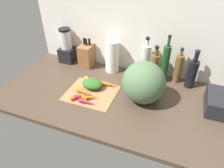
% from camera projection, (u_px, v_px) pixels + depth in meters
% --- Properties ---
extents(ground_plane, '(1.70, 0.80, 0.03)m').
position_uv_depth(ground_plane, '(120.00, 98.00, 1.39)').
color(ground_plane, '#47382B').
extents(wall_back, '(1.70, 0.03, 0.60)m').
position_uv_depth(wall_back, '(138.00, 35.00, 1.50)').
color(wall_back, silver).
rests_on(wall_back, ground_plane).
extents(cutting_board, '(0.34, 0.29, 0.01)m').
position_uv_depth(cutting_board, '(91.00, 93.00, 1.40)').
color(cutting_board, '#997047').
rests_on(cutting_board, ground_plane).
extents(carrot_0, '(0.12, 0.03, 0.03)m').
position_uv_depth(carrot_0, '(88.00, 102.00, 1.30)').
color(carrot_0, '#B2264C').
rests_on(carrot_0, cutting_board).
extents(carrot_1, '(0.12, 0.12, 0.03)m').
position_uv_depth(carrot_1, '(81.00, 96.00, 1.35)').
color(carrot_1, orange).
rests_on(carrot_1, cutting_board).
extents(carrot_2, '(0.13, 0.06, 0.04)m').
position_uv_depth(carrot_2, '(85.00, 92.00, 1.38)').
color(carrot_2, orange).
rests_on(carrot_2, cutting_board).
extents(carrot_3, '(0.09, 0.09, 0.03)m').
position_uv_depth(carrot_3, '(85.00, 99.00, 1.32)').
color(carrot_3, orange).
rests_on(carrot_3, cutting_board).
extents(carrot_4, '(0.11, 0.09, 0.03)m').
position_uv_depth(carrot_4, '(90.00, 97.00, 1.33)').
color(carrot_4, orange).
rests_on(carrot_4, cutting_board).
extents(carrot_5, '(0.12, 0.07, 0.02)m').
position_uv_depth(carrot_5, '(91.00, 80.00, 1.50)').
color(carrot_5, orange).
rests_on(carrot_5, cutting_board).
extents(carrot_6, '(0.10, 0.11, 0.02)m').
position_uv_depth(carrot_6, '(89.00, 85.00, 1.45)').
color(carrot_6, orange).
rests_on(carrot_6, cutting_board).
extents(carrot_7, '(0.11, 0.09, 0.03)m').
position_uv_depth(carrot_7, '(83.00, 96.00, 1.35)').
color(carrot_7, '#B2264C').
rests_on(carrot_7, cutting_board).
extents(carrot_8, '(0.16, 0.05, 0.04)m').
position_uv_depth(carrot_8, '(109.00, 84.00, 1.45)').
color(carrot_8, orange).
rests_on(carrot_8, cutting_board).
extents(carrot_greens_pile, '(0.15, 0.12, 0.06)m').
position_uv_depth(carrot_greens_pile, '(92.00, 84.00, 1.43)').
color(carrot_greens_pile, '#2D6023').
rests_on(carrot_greens_pile, cutting_board).
extents(winter_squash, '(0.28, 0.27, 0.28)m').
position_uv_depth(winter_squash, '(144.00, 83.00, 1.27)').
color(winter_squash, '#4C6B47').
rests_on(winter_squash, ground_plane).
extents(knife_block, '(0.10, 0.15, 0.24)m').
position_uv_depth(knife_block, '(87.00, 55.00, 1.68)').
color(knife_block, brown).
rests_on(knife_block, ground_plane).
extents(blender_appliance, '(0.13, 0.13, 0.30)m').
position_uv_depth(blender_appliance, '(67.00, 48.00, 1.72)').
color(blender_appliance, black).
rests_on(blender_appliance, ground_plane).
extents(paper_towel_roll, '(0.11, 0.11, 0.26)m').
position_uv_depth(paper_towel_roll, '(112.00, 56.00, 1.58)').
color(paper_towel_roll, white).
rests_on(paper_towel_roll, ground_plane).
extents(bottle_0, '(0.07, 0.07, 0.33)m').
position_uv_depth(bottle_0, '(145.00, 61.00, 1.51)').
color(bottle_0, silver).
rests_on(bottle_0, ground_plane).
extents(bottle_1, '(0.05, 0.05, 0.28)m').
position_uv_depth(bottle_1, '(154.00, 67.00, 1.48)').
color(bottle_1, brown).
rests_on(bottle_1, ground_plane).
extents(bottle_2, '(0.05, 0.05, 0.37)m').
position_uv_depth(bottle_2, '(165.00, 64.00, 1.44)').
color(bottle_2, '#19421E').
rests_on(bottle_2, ground_plane).
extents(bottle_3, '(0.05, 0.05, 0.28)m').
position_uv_depth(bottle_3, '(178.00, 68.00, 1.46)').
color(bottle_3, brown).
rests_on(bottle_3, ground_plane).
extents(bottle_4, '(0.07, 0.07, 0.29)m').
position_uv_depth(bottle_4, '(192.00, 73.00, 1.41)').
color(bottle_4, black).
rests_on(bottle_4, ground_plane).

